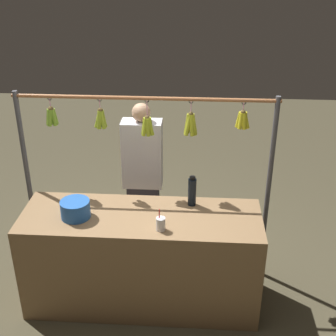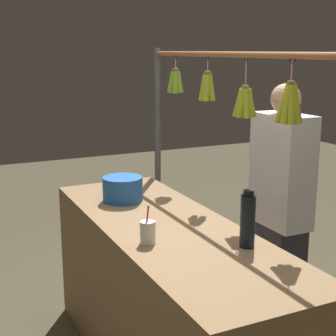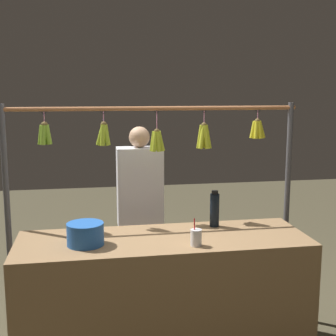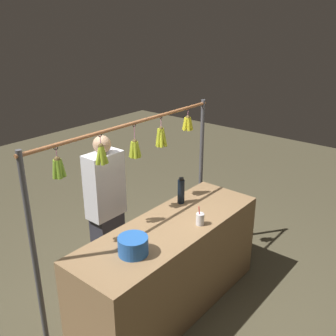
# 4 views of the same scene
# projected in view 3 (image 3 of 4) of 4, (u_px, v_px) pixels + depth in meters

# --- Properties ---
(market_counter) EXTENTS (2.00, 0.67, 0.89)m
(market_counter) POSITION_uv_depth(u_px,v_px,m) (164.00, 298.00, 3.23)
(market_counter) COLOR olive
(market_counter) RESTS_ON ground
(display_rack) EXTENTS (2.25, 0.12, 1.80)m
(display_rack) POSITION_uv_depth(u_px,v_px,m) (156.00, 169.00, 3.51)
(display_rack) COLOR #4C4C51
(display_rack) RESTS_ON ground
(water_bottle) EXTENTS (0.07, 0.07, 0.27)m
(water_bottle) POSITION_uv_depth(u_px,v_px,m) (215.00, 209.00, 3.40)
(water_bottle) COLOR black
(water_bottle) RESTS_ON market_counter
(blue_bucket) EXTENTS (0.24, 0.24, 0.15)m
(blue_bucket) POSITION_uv_depth(u_px,v_px,m) (85.00, 234.00, 3.00)
(blue_bucket) COLOR #245DB4
(blue_bucket) RESTS_ON market_counter
(drink_cup) EXTENTS (0.07, 0.07, 0.18)m
(drink_cup) POSITION_uv_depth(u_px,v_px,m) (196.00, 238.00, 2.99)
(drink_cup) COLOR silver
(drink_cup) RESTS_ON market_counter
(vendor_person) EXTENTS (0.38, 0.21, 1.60)m
(vendor_person) POSITION_uv_depth(u_px,v_px,m) (140.00, 221.00, 3.91)
(vendor_person) COLOR #2D2D38
(vendor_person) RESTS_ON ground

